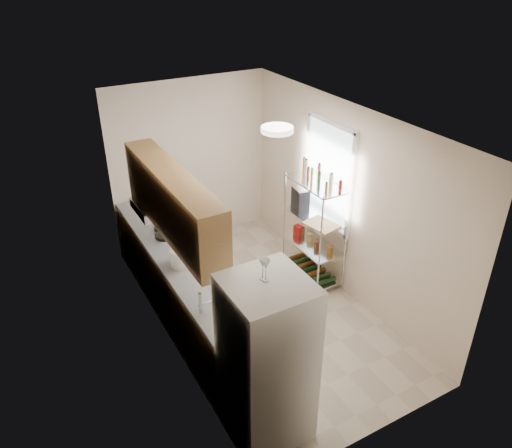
{
  "coord_description": "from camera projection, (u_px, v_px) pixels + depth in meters",
  "views": [
    {
      "loc": [
        -2.61,
        -4.52,
        4.22
      ],
      "look_at": [
        0.06,
        0.25,
        1.17
      ],
      "focal_mm": 35.0,
      "sensor_mm": 36.0,
      "label": 1
    }
  ],
  "objects": [
    {
      "name": "wine_glass_b",
      "position": [
        266.0,
        270.0,
        4.15
      ],
      "size": [
        0.07,
        0.07,
        0.21
      ],
      "primitive_type": null,
      "color": "silver",
      "rests_on": "refrigerator"
    },
    {
      "name": "refrigerator",
      "position": [
        267.0,
        361.0,
        4.59
      ],
      "size": [
        0.72,
        0.72,
        1.76
      ],
      "primitive_type": "cube",
      "color": "white",
      "rests_on": "ground"
    },
    {
      "name": "storage_bag",
      "position": [
        298.0,
        230.0,
        7.19
      ],
      "size": [
        0.11,
        0.14,
        0.14
      ],
      "primitive_type": "cube",
      "rotation": [
        0.0,
        0.0,
        0.16
      ],
      "color": "#A61614",
      "rests_on": "bakers_rack"
    },
    {
      "name": "cutting_board",
      "position": [
        322.0,
        225.0,
        6.53
      ],
      "size": [
        0.41,
        0.48,
        0.03
      ],
      "primitive_type": "cube",
      "rotation": [
        0.0,
        0.0,
        0.21
      ],
      "color": "tan",
      "rests_on": "bakers_rack"
    },
    {
      "name": "room",
      "position": [
        262.0,
        224.0,
        5.98
      ],
      "size": [
        2.52,
        4.42,
        2.62
      ],
      "color": "beige",
      "rests_on": "ground"
    },
    {
      "name": "upper_cabinets",
      "position": [
        173.0,
        203.0,
        5.36
      ],
      "size": [
        0.33,
        2.2,
        0.72
      ],
      "primitive_type": "cube",
      "color": "#AB8449",
      "rests_on": "room"
    },
    {
      "name": "counter_run",
      "position": [
        182.0,
        285.0,
        6.34
      ],
      "size": [
        0.63,
        3.51,
        0.9
      ],
      "color": "#AB8449",
      "rests_on": "ground"
    },
    {
      "name": "frying_pan_small",
      "position": [
        162.0,
        228.0,
        6.66
      ],
      "size": [
        0.27,
        0.27,
        0.04
      ],
      "primitive_type": "cylinder",
      "rotation": [
        0.0,
        0.0,
        0.47
      ],
      "color": "black",
      "rests_on": "counter_run"
    },
    {
      "name": "wine_glass_a",
      "position": [
        263.0,
        269.0,
        4.17
      ],
      "size": [
        0.07,
        0.07,
        0.2
      ],
      "primitive_type": null,
      "color": "silver",
      "rests_on": "refrigerator"
    },
    {
      "name": "window",
      "position": [
        329.0,
        175.0,
        6.65
      ],
      "size": [
        0.06,
        1.0,
        1.46
      ],
      "primitive_type": "cube",
      "color": "white",
      "rests_on": "room"
    },
    {
      "name": "range_hood",
      "position": [
        156.0,
        206.0,
        6.2
      ],
      "size": [
        0.5,
        0.6,
        0.12
      ],
      "primitive_type": "cube",
      "color": "#B7BABC",
      "rests_on": "room"
    },
    {
      "name": "bakers_rack",
      "position": [
        316.0,
        210.0,
        6.73
      ],
      "size": [
        0.45,
        0.9,
        1.73
      ],
      "color": "silver",
      "rests_on": "ground"
    },
    {
      "name": "rice_cooker",
      "position": [
        182.0,
        257.0,
        5.89
      ],
      "size": [
        0.27,
        0.27,
        0.22
      ],
      "primitive_type": "cylinder",
      "color": "silver",
      "rests_on": "counter_run"
    },
    {
      "name": "espresso_machine",
      "position": [
        301.0,
        197.0,
        6.95
      ],
      "size": [
        0.2,
        0.28,
        0.3
      ],
      "primitive_type": "cube",
      "rotation": [
        0.0,
        0.0,
        -0.13
      ],
      "color": "black",
      "rests_on": "bakers_rack"
    },
    {
      "name": "ceiling_dome",
      "position": [
        277.0,
        129.0,
        5.13
      ],
      "size": [
        0.34,
        0.34,
        0.05
      ],
      "primitive_type": "cylinder",
      "color": "white",
      "rests_on": "room"
    },
    {
      "name": "frying_pan_large",
      "position": [
        165.0,
        235.0,
        6.5
      ],
      "size": [
        0.33,
        0.33,
        0.05
      ],
      "primitive_type": "cylinder",
      "rotation": [
        0.0,
        0.0,
        -0.32
      ],
      "color": "black",
      "rests_on": "counter_run"
    }
  ]
}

